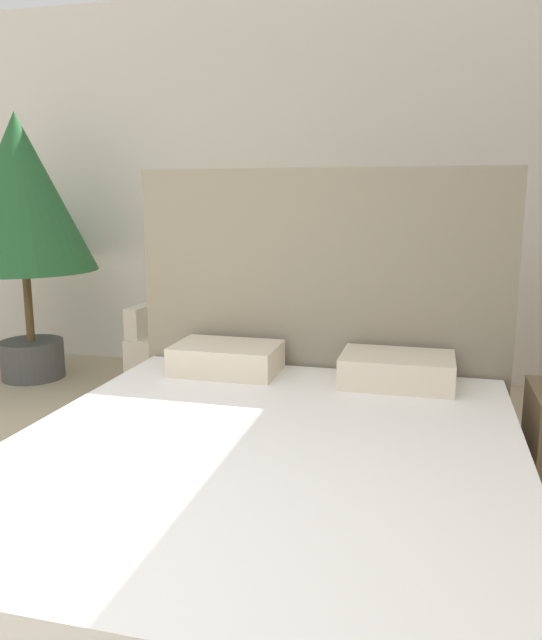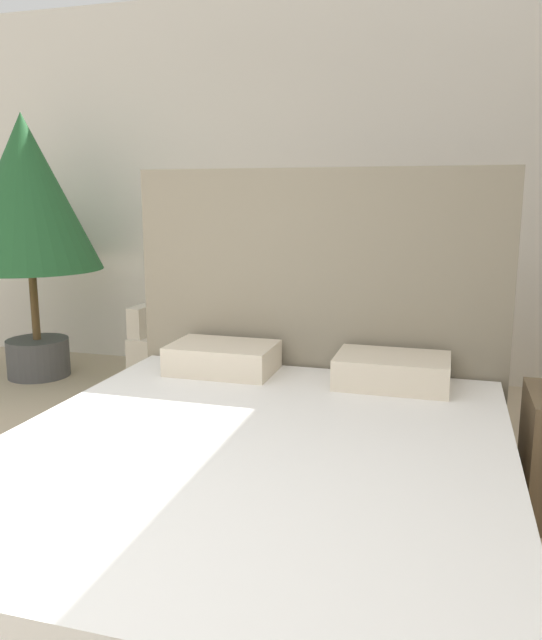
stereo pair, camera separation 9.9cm
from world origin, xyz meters
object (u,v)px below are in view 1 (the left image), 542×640
Objects in this scene: armchair_near_window_left at (181,351)px; potted_palm at (20,201)px; bed at (271,489)px; armchair_near_window_right at (295,358)px; side_table at (235,363)px.

armchair_near_window_left is 1.64m from potted_palm.
bed reaches higher than armchair_near_window_left.
armchair_near_window_right is at bearing 1.78° from armchair_near_window_left.
side_table is (-0.42, -0.04, -0.05)m from armchair_near_window_right.
potted_palm is at bearing 178.94° from side_table.
potted_palm reaches higher than armchair_near_window_right.
potted_palm reaches higher than bed.
armchair_near_window_right is 2.34m from potted_palm.
potted_palm is 2.00m from side_table.
side_table is at bearing 111.56° from bed.
side_table is at bearing -4.13° from armchair_near_window_left.
armchair_near_window_left is at bearing 0.60° from potted_palm.
bed is 2.09m from side_table.
armchair_near_window_right is 0.46× the size of potted_palm.
armchair_near_window_right is at bearing 5.90° from side_table.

